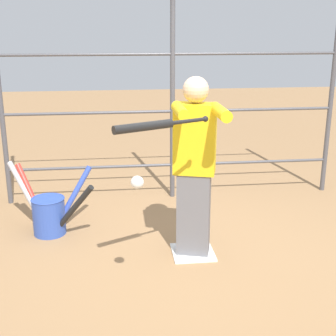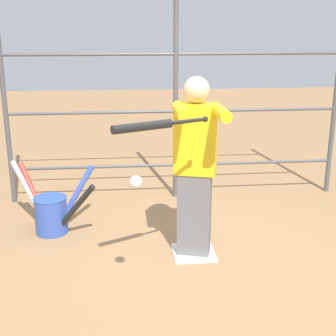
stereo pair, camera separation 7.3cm
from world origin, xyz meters
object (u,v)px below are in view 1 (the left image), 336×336
(batter, at_px, (195,163))
(softball_in_flight, at_px, (137,182))
(bat_bucket, at_px, (49,212))
(baseball_bat_swinging, at_px, (152,126))

(batter, bearing_deg, softball_in_flight, 55.56)
(softball_in_flight, bearing_deg, bat_bucket, -60.01)
(batter, relative_size, baseball_bat_swinging, 2.23)
(softball_in_flight, distance_m, bat_bucket, 1.91)
(softball_in_flight, xyz_separation_m, bat_bucket, (0.86, -1.50, -0.81))
(batter, height_order, baseball_bat_swinging, batter)
(batter, distance_m, bat_bucket, 1.72)
(softball_in_flight, height_order, bat_bucket, softball_in_flight)
(batter, bearing_deg, bat_bucket, -25.03)
(baseball_bat_swinging, bearing_deg, bat_bucket, -53.26)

